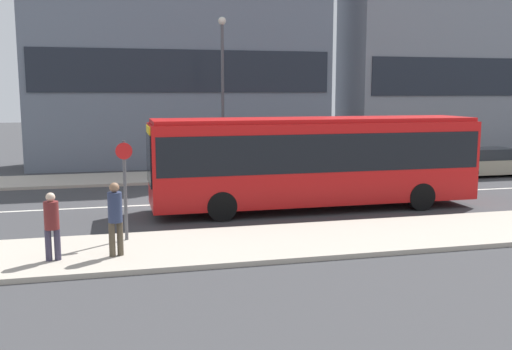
# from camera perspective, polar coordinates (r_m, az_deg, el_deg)

# --- Properties ---
(ground_plane) EXTENTS (120.00, 120.00, 0.00)m
(ground_plane) POSITION_cam_1_polar(r_m,az_deg,el_deg) (21.11, -8.37, -2.89)
(ground_plane) COLOR #3A3A3D
(sidewalk_near) EXTENTS (44.00, 3.50, 0.13)m
(sidewalk_near) POSITION_cam_1_polar(r_m,az_deg,el_deg) (15.04, -6.02, -7.20)
(sidewalk_near) COLOR #B2A899
(sidewalk_near) RESTS_ON ground_plane
(sidewalk_far) EXTENTS (44.00, 3.50, 0.13)m
(sidewalk_far) POSITION_cam_1_polar(r_m,az_deg,el_deg) (27.23, -9.65, -0.25)
(sidewalk_far) COLOR #B2A899
(sidewalk_far) RESTS_ON ground_plane
(lane_centerline) EXTENTS (41.80, 0.16, 0.01)m
(lane_centerline) POSITION_cam_1_polar(r_m,az_deg,el_deg) (21.10, -8.37, -2.88)
(lane_centerline) COLOR silver
(lane_centerline) RESTS_ON ground_plane
(apartment_block_right_tower) EXTENTS (19.37, 4.53, 17.94)m
(apartment_block_right_tower) POSITION_cam_1_polar(r_m,az_deg,el_deg) (40.26, 22.71, 14.70)
(apartment_block_right_tower) COLOR gray
(apartment_block_right_tower) RESTS_ON ground_plane
(city_bus) EXTENTS (11.35, 2.50, 3.18)m
(city_bus) POSITION_cam_1_polar(r_m,az_deg,el_deg) (19.87, 5.89, 1.81)
(city_bus) COLOR red
(city_bus) RESTS_ON ground_plane
(parked_car_0) EXTENTS (4.44, 1.69, 1.35)m
(parked_car_0) POSITION_cam_1_polar(r_m,az_deg,el_deg) (29.99, 22.14, 1.14)
(parked_car_0) COLOR #A39E84
(parked_car_0) RESTS_ON ground_plane
(pedestrian_near_stop) EXTENTS (0.35, 0.34, 1.63)m
(pedestrian_near_stop) POSITION_cam_1_polar(r_m,az_deg,el_deg) (14.22, -19.75, -4.48)
(pedestrian_near_stop) COLOR #383347
(pedestrian_near_stop) RESTS_ON sidewalk_near
(pedestrian_down_pavement) EXTENTS (0.34, 0.34, 1.80)m
(pedestrian_down_pavement) POSITION_cam_1_polar(r_m,az_deg,el_deg) (14.15, -13.90, -3.83)
(pedestrian_down_pavement) COLOR #4C4233
(pedestrian_down_pavement) RESTS_ON sidewalk_near
(bus_stop_sign) EXTENTS (0.44, 0.12, 2.68)m
(bus_stop_sign) POSITION_cam_1_polar(r_m,az_deg,el_deg) (15.51, -12.98, -0.73)
(bus_stop_sign) COLOR #4C4C51
(bus_stop_sign) RESTS_ON sidewalk_near
(street_lamp) EXTENTS (0.36, 0.36, 7.29)m
(street_lamp) POSITION_cam_1_polar(r_m,az_deg,el_deg) (26.50, -3.36, 9.34)
(street_lamp) COLOR #4C4C51
(street_lamp) RESTS_ON sidewalk_far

